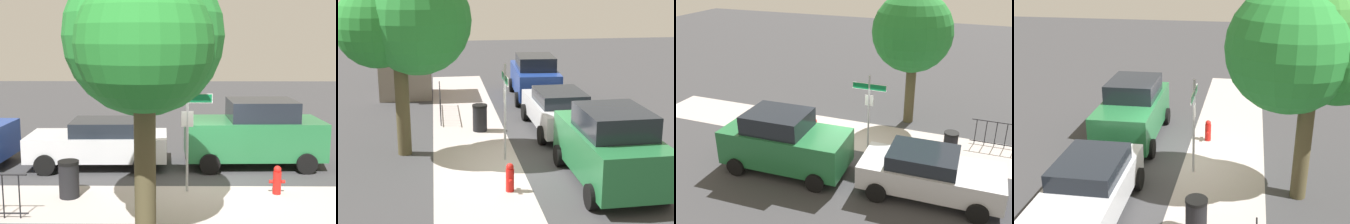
# 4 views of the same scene
# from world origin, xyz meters

# --- Properties ---
(ground_plane) EXTENTS (60.00, 60.00, 0.00)m
(ground_plane) POSITION_xyz_m (0.00, 0.00, 0.00)
(ground_plane) COLOR #38383A
(sidewalk_strip) EXTENTS (24.00, 2.60, 0.00)m
(sidewalk_strip) POSITION_xyz_m (2.00, 1.30, 0.00)
(sidewalk_strip) COLOR #AAA09C
(sidewalk_strip) RESTS_ON ground_plane
(street_sign) EXTENTS (1.32, 0.07, 2.99)m
(street_sign) POSITION_xyz_m (0.51, 0.40, 2.00)
(street_sign) COLOR #9EA0A5
(street_sign) RESTS_ON ground_plane
(shade_tree) EXTENTS (3.28, 4.09, 5.82)m
(shade_tree) POSITION_xyz_m (1.47, 3.34, 4.21)
(shade_tree) COLOR #4A432A
(shade_tree) RESTS_ON ground_plane
(car_green) EXTENTS (4.42, 2.23, 2.16)m
(car_green) POSITION_xyz_m (-1.74, -2.13, 1.07)
(car_green) COLOR #216637
(car_green) RESTS_ON ground_plane
(car_silver) EXTENTS (4.44, 2.11, 1.54)m
(car_silver) POSITION_xyz_m (3.25, -1.91, 0.80)
(car_silver) COLOR #B9BCC2
(car_silver) RESTS_ON ground_plane
(car_blue) EXTENTS (4.52, 2.25, 2.03)m
(car_blue) POSITION_xyz_m (8.30, -2.03, 1.01)
(car_blue) COLOR navy
(car_blue) RESTS_ON ground_plane
(iron_fence) EXTENTS (3.41, 0.04, 1.07)m
(iron_fence) POSITION_xyz_m (5.94, 2.30, 0.56)
(iron_fence) COLOR black
(iron_fence) RESTS_ON ground_plane
(utility_shed) EXTENTS (2.82, 2.68, 2.82)m
(utility_shed) POSITION_xyz_m (9.65, 3.80, 1.44)
(utility_shed) COLOR slate
(utility_shed) RESTS_ON ground_plane
(fire_hydrant) EXTENTS (0.42, 0.22, 0.78)m
(fire_hydrant) POSITION_xyz_m (-1.89, 0.60, 0.38)
(fire_hydrant) COLOR red
(fire_hydrant) RESTS_ON ground_plane
(trash_bin) EXTENTS (0.55, 0.55, 0.98)m
(trash_bin) POSITION_xyz_m (3.61, 0.90, 0.49)
(trash_bin) COLOR black
(trash_bin) RESTS_ON ground_plane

